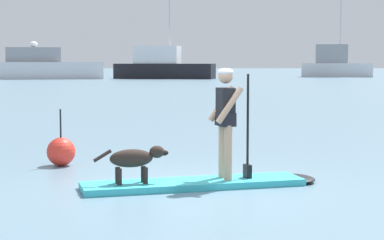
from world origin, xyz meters
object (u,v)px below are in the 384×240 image
at_px(moored_boat_center, 41,67).
at_px(moored_boat_outer, 163,66).
at_px(moored_boat_far_starboard, 335,65).
at_px(marker_buoy, 61,152).
at_px(dog, 135,159).
at_px(paddleboard, 208,183).
at_px(person_paddler, 226,115).

height_order(moored_boat_center, moored_boat_outer, moored_boat_outer).
xyz_separation_m(moored_boat_far_starboard, marker_buoy, (-21.65, -71.44, -1.28)).
height_order(dog, moored_boat_center, moored_boat_center).
bearing_deg(marker_buoy, moored_boat_far_starboard, 73.14).
xyz_separation_m(moored_boat_center, moored_boat_far_starboard, (34.73, 9.74, 0.20)).
xyz_separation_m(paddleboard, moored_boat_outer, (-2.26, 65.00, 1.34)).
relative_size(paddleboard, moored_boat_center, 0.27).
distance_m(dog, moored_boat_far_starboard, 76.43).
bearing_deg(paddleboard, moored_boat_outer, 91.99).
relative_size(moored_boat_outer, marker_buoy, 11.96).
distance_m(moored_boat_center, marker_buoy, 63.09).
bearing_deg(person_paddler, moored_boat_far_starboard, 75.58).
relative_size(person_paddler, dog, 1.53).
bearing_deg(marker_buoy, moored_boat_outer, 89.77).
relative_size(person_paddler, moored_boat_far_starboard, 0.15).
bearing_deg(moored_boat_far_starboard, marker_buoy, -106.86).
distance_m(person_paddler, moored_boat_center, 65.58).
bearing_deg(moored_boat_outer, moored_boat_far_starboard, 21.53).
distance_m(dog, marker_buoy, 2.70).
height_order(paddleboard, marker_buoy, marker_buoy).
relative_size(dog, moored_boat_far_starboard, 0.10).
height_order(person_paddler, moored_boat_center, moored_boat_center).
distance_m(person_paddler, marker_buoy, 3.47).
bearing_deg(paddleboard, moored_boat_center, 103.76).
distance_m(moored_boat_far_starboard, marker_buoy, 74.66).
height_order(moored_boat_far_starboard, marker_buoy, moored_boat_far_starboard).
xyz_separation_m(person_paddler, moored_boat_far_starboard, (18.87, 73.37, 0.49)).
bearing_deg(paddleboard, person_paddler, 14.54).
bearing_deg(paddleboard, marker_buoy, 141.53).
relative_size(dog, moored_boat_outer, 0.09).
bearing_deg(dog, marker_buoy, 122.61).
height_order(paddleboard, dog, dog).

